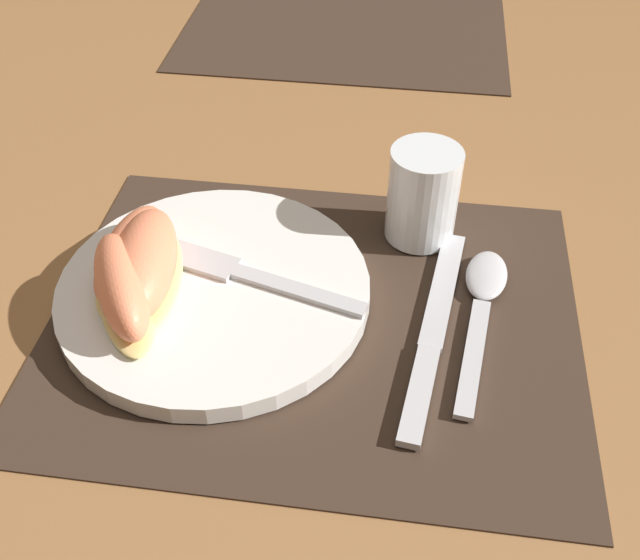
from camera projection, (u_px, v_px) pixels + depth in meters
ground_plane at (314, 318)px, 0.59m from camera, size 3.00×3.00×0.00m
placemat at (314, 317)px, 0.59m from camera, size 0.41×0.33×0.00m
placemat_far at (346, 22)px, 0.98m from camera, size 0.41×0.33×0.00m
plate at (215, 290)px, 0.60m from camera, size 0.25×0.25×0.02m
juice_glass at (422, 200)px, 0.64m from camera, size 0.06×0.06×0.08m
knife at (433, 333)px, 0.57m from camera, size 0.05×0.23×0.01m
spoon at (483, 295)px, 0.60m from camera, size 0.05×0.18×0.01m
fork at (243, 274)px, 0.60m from camera, size 0.18×0.07×0.00m
citrus_wedge_0 at (131, 255)px, 0.59m from camera, size 0.05×0.12×0.04m
citrus_wedge_1 at (143, 270)px, 0.58m from camera, size 0.07×0.14×0.05m
citrus_wedge_2 at (123, 289)px, 0.56m from camera, size 0.09×0.12×0.05m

